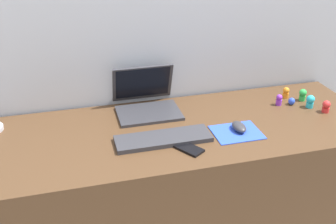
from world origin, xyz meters
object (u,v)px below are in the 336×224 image
Objects in this scene: laptop at (146,99)px; cell_phone at (188,148)px; toy_figurine_orange at (286,92)px; toy_figurine_red at (326,106)px; toy_figurine_green at (303,94)px; toy_figurine_blue at (292,101)px; toy_figurine_cyan at (310,101)px; toy_figurine_purple at (279,100)px; mouse at (239,127)px; keyboard at (163,139)px.

laptop is 2.34× the size of cell_phone.
laptop is at bearing 175.66° from toy_figurine_orange.
toy_figurine_orange is at bearing 117.04° from toy_figurine_red.
toy_figurine_green is 0.09m from toy_figurine_blue.
toy_figurine_cyan is 0.15m from toy_figurine_purple.
toy_figurine_blue is at bearing -12.64° from toy_figurine_purple.
toy_figurine_green reaches higher than cell_phone.
mouse is 0.46m from toy_figurine_cyan.
laptop is at bearing 168.96° from toy_figurine_blue.
toy_figurine_blue is at bearing -10.24° from cell_phone.
toy_figurine_cyan reaches higher than toy_figurine_green.
toy_figurine_green is at bearing 84.35° from toy_figurine_cyan.
toy_figurine_purple is 0.14m from toy_figurine_green.
mouse is 0.46m from toy_figurine_orange.
toy_figurine_red is at bearing -21.81° from cell_phone.
toy_figurine_green is at bearing -7.76° from laptop.
toy_figurine_blue is at bearing -11.04° from laptop.
keyboard is 0.12m from cell_phone.
toy_figurine_blue is (-0.12, 0.12, -0.01)m from toy_figurine_red.
toy_figurine_purple is at bearing -6.79° from cell_phone.
cell_phone is at bearing -48.55° from keyboard.
cell_phone is (0.09, -0.41, -0.05)m from laptop.
toy_figurine_orange is (0.73, -0.06, -0.02)m from laptop.
toy_figurine_blue is (0.63, 0.27, 0.01)m from cell_phone.
cell_phone is at bearing -151.27° from toy_figurine_orange.
toy_figurine_blue is at bearing 13.90° from keyboard.
mouse reaches higher than toy_figurine_blue.
toy_figurine_orange is (-0.07, 0.05, -0.00)m from toy_figurine_green.
toy_figurine_blue is (0.37, 0.18, -0.00)m from mouse.
toy_figurine_cyan is at bearing -67.12° from toy_figurine_orange.
keyboard is at bearing -175.88° from toy_figurine_red.
toy_figurine_orange is at bearing 34.92° from mouse.
toy_figurine_blue reaches higher than cell_phone.
toy_figurine_orange is at bearing -4.59° from cell_phone.
toy_figurine_green is at bearing -39.16° from toy_figurine_orange.
cell_phone is 0.68m from toy_figurine_blue.
laptop is 0.87m from toy_figurine_red.
toy_figurine_orange reaches higher than mouse.
laptop reaches higher than toy_figurine_cyan.
cell_phone is 0.77m from toy_figurine_green.
toy_figurine_purple is (0.65, -0.13, -0.02)m from laptop.
toy_figurine_blue is (0.71, 0.18, 0.01)m from keyboard.
mouse is at bearing -0.77° from keyboard.
toy_figurine_purple is (0.30, 0.19, 0.01)m from mouse.
toy_figurine_green is (0.14, 0.02, 0.00)m from toy_figurine_purple.
keyboard is at bearing 179.23° from mouse.
toy_figurine_cyan is at bearing 16.57° from mouse.
toy_figurine_green is at bearing 6.84° from toy_figurine_purple.
toy_figurine_red reaches higher than toy_figurine_orange.
toy_figurine_green is (0.79, 0.21, 0.02)m from keyboard.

